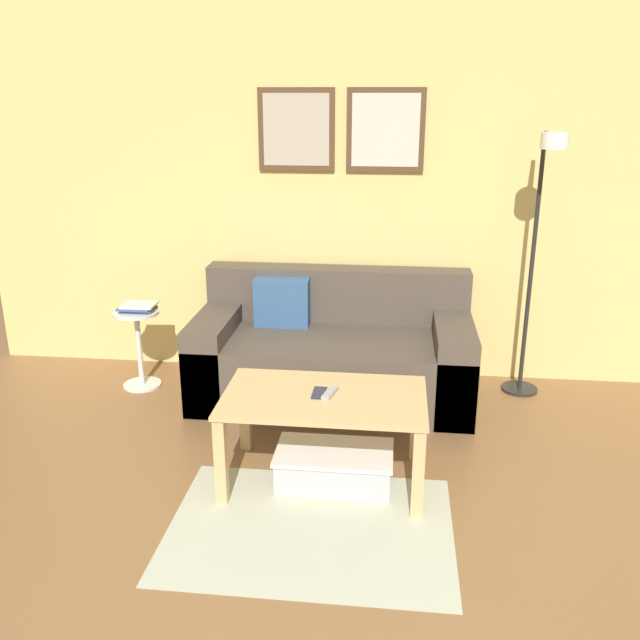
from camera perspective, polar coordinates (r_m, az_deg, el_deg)
wall_back at (r=4.60m, az=5.12°, el=10.76°), size 5.60×0.09×2.55m
area_rug at (r=3.25m, az=-0.82°, el=-17.09°), size 1.30×0.95×0.01m
couch at (r=4.42m, az=1.05°, el=-2.88°), size 1.76×0.86×0.79m
coffee_table at (r=3.42m, az=0.35°, el=-7.67°), size 1.01×0.61×0.47m
storage_bin at (r=3.53m, az=1.20°, el=-12.21°), size 0.59×0.34×0.18m
floor_lamp at (r=4.35m, az=17.92°, el=6.23°), size 0.24×0.47×1.69m
side_table at (r=4.69m, az=-15.02°, el=-1.81°), size 0.30×0.30×0.53m
book_stack at (r=4.63m, az=-15.07°, el=1.03°), size 0.24×0.19×0.05m
remote_control at (r=3.39m, az=0.84°, el=-6.16°), size 0.07×0.16×0.02m
cell_phone at (r=3.40m, az=-0.07°, el=-6.16°), size 0.07×0.14×0.01m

